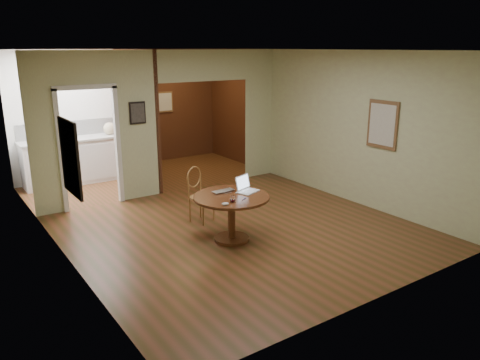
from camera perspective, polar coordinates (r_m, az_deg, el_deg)
floor at (r=7.27m, az=0.41°, el=-6.27°), size 5.00×5.00×0.00m
room_shell at (r=9.37m, az=-13.00°, el=6.57°), size 5.20×7.50×5.00m
dining_table at (r=6.77m, az=-1.04°, el=-3.37°), size 1.10×1.10×0.69m
chair at (r=7.57m, az=-5.07°, el=-1.37°), size 0.50×0.50×0.91m
open_laptop at (r=6.92m, az=0.66°, el=-0.85°), size 0.38×0.38×0.23m
closed_laptop at (r=6.85m, az=-1.81°, el=-1.47°), size 0.34×0.23×0.03m
mouse at (r=6.31m, az=-1.80°, el=-2.93°), size 0.11×0.09×0.04m
wine_glass at (r=6.44m, az=-0.91°, el=-2.29°), size 0.08×0.08×0.09m
pen at (r=6.56m, az=0.51°, el=-2.33°), size 0.12×0.08×0.01m
kitchen_cabinet at (r=10.29m, az=-19.58°, el=2.23°), size 2.06×0.60×0.94m
grocery_bag at (r=10.40m, az=-15.64°, el=6.06°), size 0.29×0.26×0.26m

